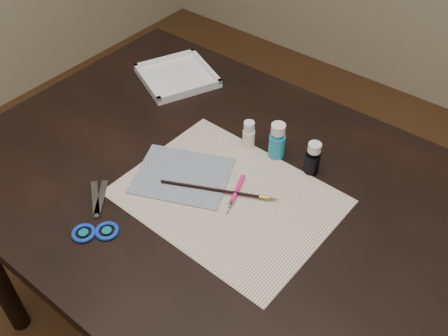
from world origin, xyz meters
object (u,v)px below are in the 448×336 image
Objects in this scene: paint_bottle_navy at (313,158)px; paper at (228,197)px; scissors at (94,210)px; palette_tray at (177,76)px; paint_bottle_white at (249,134)px; paint_bottle_cyan at (277,141)px; canvas at (183,176)px.

paper is at bearing -118.77° from paint_bottle_navy.
palette_tray is (-0.21, 0.51, 0.01)m from scissors.
paint_bottle_cyan is (0.08, 0.01, 0.01)m from paint_bottle_white.
paper is 6.27× the size of paint_bottle_white.
paint_bottle_cyan reaches higher than canvas.
paint_bottle_cyan is 0.46m from scissors.
palette_tray is at bearing -29.58° from scissors.
paint_bottle_cyan is at bearing 9.38° from paint_bottle_white.
paint_bottle_white is 0.87× the size of paint_bottle_navy.
paper is 0.19m from paint_bottle_cyan.
paint_bottle_white reaches higher than palette_tray.
paint_bottle_white reaches higher than paper.
canvas is 2.25× the size of paint_bottle_cyan.
paint_bottle_navy is at bearing -10.53° from palette_tray.
paint_bottle_white is at bearing 73.24° from canvas.
paint_bottle_cyan reaches higher than palette_tray.
paint_bottle_white is (0.06, 0.19, 0.03)m from canvas.
palette_tray is at bearing 133.87° from canvas.
paper is 4.84× the size of paint_bottle_cyan.
paper is 0.30m from scissors.
paint_bottle_navy is 0.43× the size of palette_tray.
scissors is (-0.21, -0.22, 0.00)m from paper.
paper is 0.22m from paint_bottle_navy.
paint_bottle_white is 0.42m from scissors.
canvas is 0.24m from paint_bottle_cyan.
palette_tray reaches higher than canvas.
palette_tray is at bearing 169.47° from paint_bottle_navy.
paint_bottle_cyan reaches higher than paper.
paper is at bearing -91.97° from paint_bottle_cyan.
canvas is at bearing -46.13° from palette_tray.
paper is at bearing -68.24° from paint_bottle_white.
scissors is at bearing -117.62° from paint_bottle_cyan.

